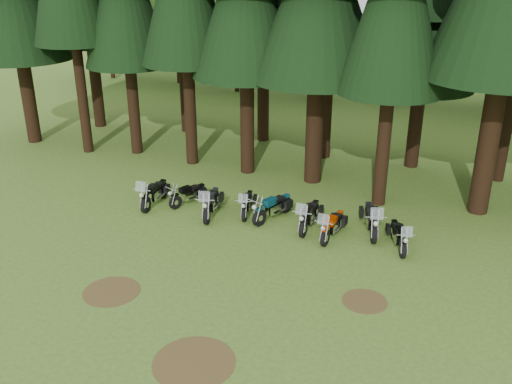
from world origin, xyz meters
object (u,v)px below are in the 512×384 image
motorcycle_8 (398,237)px  motorcycle_4 (273,208)px  motorcycle_5 (309,216)px  motorcycle_3 (247,204)px  motorcycle_7 (371,220)px  motorcycle_1 (189,195)px  motorcycle_2 (211,204)px  motorcycle_0 (154,194)px  motorcycle_6 (332,226)px

motorcycle_8 → motorcycle_4: bearing=152.2°
motorcycle_4 → motorcycle_5: bearing=11.4°
motorcycle_3 → motorcycle_5: motorcycle_5 is taller
motorcycle_4 → motorcycle_7: 3.87m
motorcycle_4 → motorcycle_8: size_ratio=1.08×
motorcycle_1 → motorcycle_2: (1.38, -0.63, 0.09)m
motorcycle_0 → motorcycle_5: motorcycle_0 is taller
motorcycle_6 → motorcycle_8: size_ratio=1.07×
motorcycle_4 → motorcycle_3: bearing=-163.3°
motorcycle_3 → motorcycle_7: (5.00, 0.24, 0.09)m
motorcycle_2 → motorcycle_5: 4.04m
motorcycle_0 → motorcycle_6: (7.71, -0.04, -0.03)m
motorcycle_3 → motorcycle_7: motorcycle_7 is taller
motorcycle_6 → motorcycle_3: bearing=174.5°
motorcycle_1 → motorcycle_8: size_ratio=0.93×
motorcycle_0 → motorcycle_1: motorcycle_0 is taller
motorcycle_8 → motorcycle_0: bearing=158.7°
motorcycle_0 → motorcycle_1: 1.43m
motorcycle_7 → motorcycle_5: bearing=173.8°
motorcycle_4 → motorcycle_6: motorcycle_6 is taller
motorcycle_3 → motorcycle_5: bearing=-19.9°
motorcycle_4 → motorcycle_0: bearing=-153.8°
motorcycle_0 → motorcycle_8: size_ratio=1.15×
motorcycle_7 → motorcycle_2: bearing=169.0°
motorcycle_5 → motorcycle_8: motorcycle_5 is taller
motorcycle_4 → motorcycle_6: (2.61, -0.65, -0.02)m
motorcycle_7 → motorcycle_8: motorcycle_7 is taller
motorcycle_4 → motorcycle_5: 1.60m
motorcycle_2 → motorcycle_8: 7.47m
motorcycle_0 → motorcycle_2: (2.66, 0.01, 0.01)m
motorcycle_7 → motorcycle_1: bearing=162.9°
motorcycle_6 → motorcycle_8: motorcycle_6 is taller
motorcycle_5 → motorcycle_7: bearing=11.6°
motorcycle_2 → motorcycle_8: motorcycle_2 is taller
motorcycle_1 → motorcycle_5: 5.41m
motorcycle_0 → motorcycle_5: (6.68, 0.39, -0.00)m
motorcycle_4 → motorcycle_5: motorcycle_5 is taller
motorcycle_4 → motorcycle_7: motorcycle_7 is taller
motorcycle_3 → motorcycle_4: bearing=-16.8°
motorcycle_5 → motorcycle_3: bearing=172.9°
motorcycle_3 → motorcycle_4: (1.14, -0.05, 0.05)m
motorcycle_6 → motorcycle_5: bearing=162.8°
motorcycle_3 → motorcycle_7: size_ratio=0.84×
motorcycle_2 → motorcycle_7: 6.36m
motorcycle_0 → motorcycle_6: bearing=-5.9°
motorcycle_0 → motorcycle_6: size_ratio=1.07×
motorcycle_1 → motorcycle_4: 3.83m
motorcycle_1 → motorcycle_6: (6.44, -0.68, 0.05)m
motorcycle_5 → motorcycle_7: 2.33m
motorcycle_6 → motorcycle_8: (2.41, 0.12, -0.02)m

